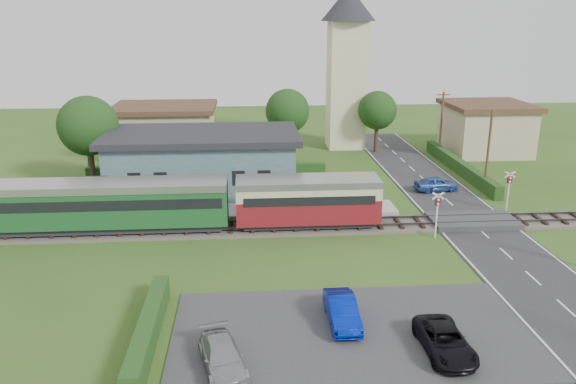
{
  "coord_description": "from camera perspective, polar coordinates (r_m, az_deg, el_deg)",
  "views": [
    {
      "loc": [
        -6.24,
        -35.22,
        14.4
      ],
      "look_at": [
        -3.35,
        4.0,
        2.12
      ],
      "focal_mm": 35.0,
      "sensor_mm": 36.0,
      "label": 1
    }
  ],
  "objects": [
    {
      "name": "ground",
      "position": [
        38.55,
        5.42,
        -4.67
      ],
      "size": [
        120.0,
        120.0,
        0.0
      ],
      "primitive_type": "plane",
      "color": "#2D4C19"
    },
    {
      "name": "railway_track",
      "position": [
        40.35,
        4.96,
        -3.47
      ],
      "size": [
        76.0,
        3.2,
        0.49
      ],
      "color": "#4C443D",
      "rests_on": "ground"
    },
    {
      "name": "road",
      "position": [
        41.36,
        19.25,
        -4.02
      ],
      "size": [
        6.0,
        70.0,
        0.05
      ],
      "primitive_type": "cube",
      "color": "#28282B",
      "rests_on": "ground"
    },
    {
      "name": "car_park",
      "position": [
        27.71,
        6.44,
        -14.0
      ],
      "size": [
        17.0,
        9.0,
        0.08
      ],
      "primitive_type": "cube",
      "color": "#333335",
      "rests_on": "ground"
    },
    {
      "name": "crossing_deck",
      "position": [
        43.01,
        18.26,
        -2.81
      ],
      "size": [
        6.2,
        3.4,
        0.45
      ],
      "primitive_type": "cube",
      "color": "#333335",
      "rests_on": "ground"
    },
    {
      "name": "platform",
      "position": [
        42.99,
        -9.0,
        -2.13
      ],
      "size": [
        30.0,
        3.0,
        0.45
      ],
      "primitive_type": "cube",
      "color": "gray",
      "rests_on": "ground"
    },
    {
      "name": "equipment_hut",
      "position": [
        43.95,
        -19.54,
        -0.42
      ],
      "size": [
        2.3,
        2.3,
        2.55
      ],
      "color": "beige",
      "rests_on": "platform"
    },
    {
      "name": "station_building",
      "position": [
        47.82,
        -8.61,
        2.97
      ],
      "size": [
        16.0,
        9.0,
        5.3
      ],
      "color": "#436666",
      "rests_on": "ground"
    },
    {
      "name": "train",
      "position": [
        41.16,
        -21.9,
        -1.23
      ],
      "size": [
        43.2,
        2.9,
        3.4
      ],
      "color": "#232328",
      "rests_on": "ground"
    },
    {
      "name": "church_tower",
      "position": [
        64.34,
        6.02,
        13.53
      ],
      "size": [
        6.0,
        6.0,
        17.6
      ],
      "color": "beige",
      "rests_on": "ground"
    },
    {
      "name": "house_west",
      "position": [
        61.95,
        -12.34,
        6.14
      ],
      "size": [
        10.8,
        8.8,
        5.5
      ],
      "color": "tan",
      "rests_on": "ground"
    },
    {
      "name": "house_east",
      "position": [
        65.8,
        19.48,
        6.2
      ],
      "size": [
        8.8,
        8.8,
        5.5
      ],
      "color": "tan",
      "rests_on": "ground"
    },
    {
      "name": "hedge_carpark",
      "position": [
        27.42,
        -14.01,
        -13.44
      ],
      "size": [
        0.8,
        9.0,
        1.2
      ],
      "primitive_type": "cube",
      "color": "#193814",
      "rests_on": "ground"
    },
    {
      "name": "hedge_roadside",
      "position": [
        56.84,
        17.01,
        2.52
      ],
      "size": [
        0.8,
        18.0,
        1.2
      ],
      "primitive_type": "cube",
      "color": "#193814",
      "rests_on": "ground"
    },
    {
      "name": "hedge_station",
      "position": [
        52.68,
        -8.17,
        2.03
      ],
      "size": [
        22.0,
        0.8,
        1.3
      ],
      "primitive_type": "cube",
      "color": "#193814",
      "rests_on": "ground"
    },
    {
      "name": "tree_a",
      "position": [
        51.89,
        -19.65,
        6.33
      ],
      "size": [
        5.2,
        5.2,
        8.0
      ],
      "color": "#332316",
      "rests_on": "ground"
    },
    {
      "name": "tree_b",
      "position": [
        59.12,
        -0.05,
        8.21
      ],
      "size": [
        4.6,
        4.6,
        7.34
      ],
      "color": "#332316",
      "rests_on": "ground"
    },
    {
      "name": "tree_c",
      "position": [
        62.64,
        9.07,
        8.18
      ],
      "size": [
        4.2,
        4.2,
        6.78
      ],
      "color": "#332316",
      "rests_on": "ground"
    },
    {
      "name": "utility_pole_c",
      "position": [
        50.78,
        19.68,
        4.07
      ],
      "size": [
        1.4,
        0.22,
        7.0
      ],
      "color": "#473321",
      "rests_on": "ground"
    },
    {
      "name": "utility_pole_d",
      "position": [
        61.7,
        15.3,
        6.68
      ],
      "size": [
        1.4,
        0.22,
        7.0
      ],
      "color": "#473321",
      "rests_on": "ground"
    },
    {
      "name": "crossing_signal_near",
      "position": [
        39.01,
        14.93,
        -1.58
      ],
      "size": [
        0.84,
        0.28,
        3.28
      ],
      "color": "silver",
      "rests_on": "ground"
    },
    {
      "name": "crossing_signal_far",
      "position": [
        45.96,
        21.54,
        0.63
      ],
      "size": [
        0.84,
        0.28,
        3.28
      ],
      "color": "silver",
      "rests_on": "ground"
    },
    {
      "name": "streetlamp_west",
      "position": [
        58.53,
        -19.83,
        5.12
      ],
      "size": [
        0.3,
        0.3,
        5.15
      ],
      "color": "#3F3F47",
      "rests_on": "ground"
    },
    {
      "name": "streetlamp_east",
      "position": [
        67.04,
        15.34,
        6.97
      ],
      "size": [
        0.3,
        0.3,
        5.15
      ],
      "color": "#3F3F47",
      "rests_on": "ground"
    },
    {
      "name": "car_on_road",
      "position": [
        49.93,
        14.83,
        0.81
      ],
      "size": [
        3.89,
        1.89,
        1.28
      ],
      "primitive_type": "imported",
      "rotation": [
        0.0,
        0.0,
        1.68
      ],
      "color": "#284C98",
      "rests_on": "road"
    },
    {
      "name": "car_park_blue",
      "position": [
        28.07,
        5.51,
        -11.91
      ],
      "size": [
        1.42,
        3.94,
        1.29
      ],
      "primitive_type": "imported",
      "rotation": [
        0.0,
        0.0,
        0.01
      ],
      "color": "#011796",
      "rests_on": "car_park"
    },
    {
      "name": "car_park_silver",
      "position": [
        24.89,
        -6.69,
        -16.3
      ],
      "size": [
        2.53,
        4.28,
        1.16
      ],
      "primitive_type": "imported",
      "rotation": [
        0.0,
        0.0,
        0.24
      ],
      "color": "#919298",
      "rests_on": "car_park"
    },
    {
      "name": "car_park_dark",
      "position": [
        26.69,
        15.66,
        -14.37
      ],
      "size": [
        2.0,
        4.19,
        1.15
      ],
      "primitive_type": "imported",
      "rotation": [
        0.0,
        0.0,
        0.02
      ],
      "color": "black",
      "rests_on": "car_park"
    },
    {
      "name": "pedestrian_near",
      "position": [
        42.64,
        -0.19,
        -0.41
      ],
      "size": [
        0.74,
        0.54,
        1.89
      ],
      "primitive_type": "imported",
      "rotation": [
        0.0,
        0.0,
        3.01
      ],
      "color": "gray",
      "rests_on": "platform"
    },
    {
      "name": "pedestrian_far",
      "position": [
        43.5,
        -14.5,
        -0.83
      ],
      "size": [
        0.79,
        0.91,
        1.59
      ],
      "primitive_type": "imported",
      "rotation": [
        0.0,
        0.0,
        1.84
      ],
      "color": "gray",
      "rests_on": "platform"
    }
  ]
}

